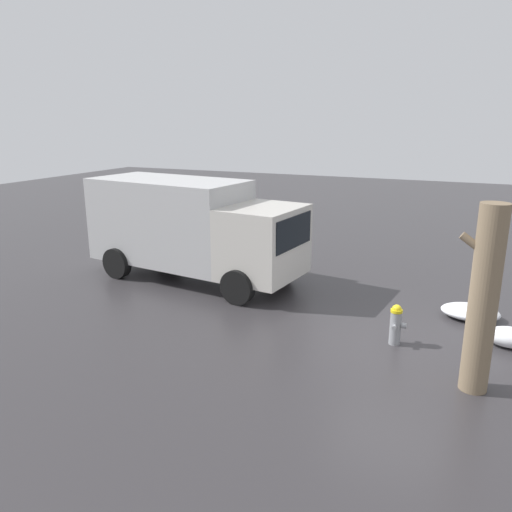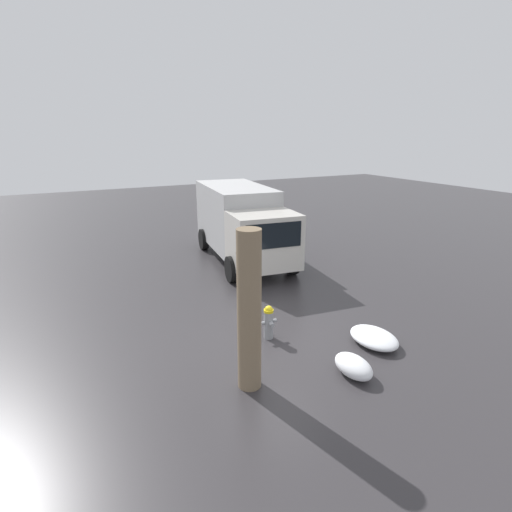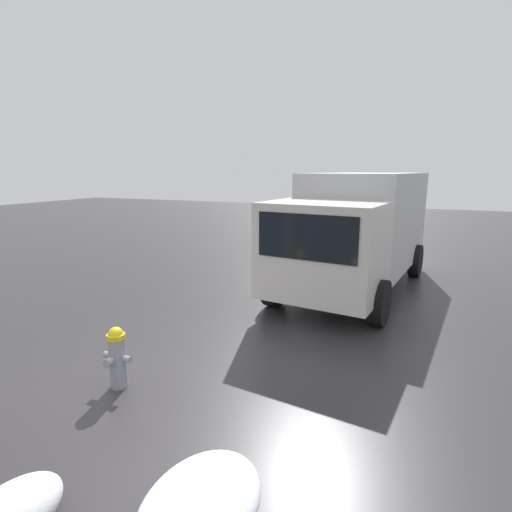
{
  "view_description": "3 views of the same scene",
  "coord_description": "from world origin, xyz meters",
  "views": [
    {
      "loc": [
        -1.22,
        9.9,
        4.54
      ],
      "look_at": [
        3.42,
        -0.6,
        1.37
      ],
      "focal_mm": 35.0,
      "sensor_mm": 36.0,
      "label": 1
    },
    {
      "loc": [
        -7.78,
        4.35,
        4.93
      ],
      "look_at": [
        2.91,
        -1.15,
        1.17
      ],
      "focal_mm": 28.0,
      "sensor_mm": 36.0,
      "label": 2
    },
    {
      "loc": [
        -3.86,
        -3.7,
        2.92
      ],
      "look_at": [
        3.42,
        -0.58,
        1.22
      ],
      "focal_mm": 28.0,
      "sensor_mm": 36.0,
      "label": 3
    }
  ],
  "objects": [
    {
      "name": "snow_pile_by_hydrant",
      "position": [
        -1.41,
        -2.15,
        0.16
      ],
      "size": [
        1.31,
        0.96,
        0.31
      ],
      "color": "white",
      "rests_on": "ground_plane"
    },
    {
      "name": "ground_plane",
      "position": [
        0.0,
        0.0,
        0.0
      ],
      "size": [
        60.0,
        60.0,
        0.0
      ],
      "primitive_type": "plane",
      "color": "#333033"
    },
    {
      "name": "fire_hydrant",
      "position": [
        -0.0,
        -0.0,
        0.45
      ],
      "size": [
        0.34,
        0.43,
        0.87
      ],
      "rotation": [
        0.0,
        0.0,
        3.15
      ],
      "color": "gray",
      "rests_on": "ground_plane"
    },
    {
      "name": "delivery_truck",
      "position": [
        6.17,
        -2.18,
        1.56
      ],
      "size": [
        6.56,
        3.14,
        2.86
      ],
      "rotation": [
        0.0,
        0.0,
        1.45
      ],
      "color": "beige",
      "rests_on": "ground_plane"
    }
  ]
}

